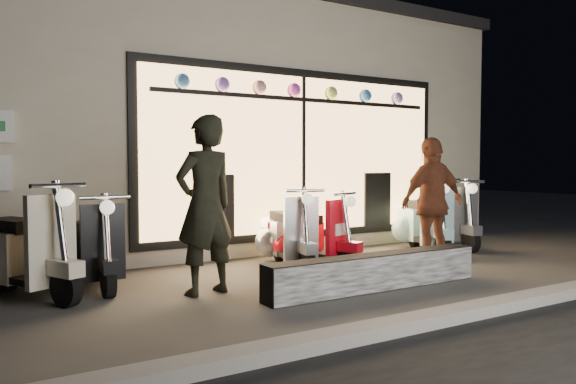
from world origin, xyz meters
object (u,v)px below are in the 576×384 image
graffiti_barrier (375,272)px  scooter_silver (287,235)px  scooter_red (304,237)px  man (205,205)px  woman (433,202)px

graffiti_barrier → scooter_silver: 1.83m
scooter_silver → scooter_red: 0.25m
scooter_red → graffiti_barrier: bearing=-116.1°
man → scooter_silver: bearing=-158.7°
graffiti_barrier → scooter_red: size_ratio=2.04×
graffiti_barrier → man: 2.03m
scooter_silver → woman: bearing=-25.2°
graffiti_barrier → man: (-1.70, 0.79, 0.77)m
man → scooter_red: bearing=-165.9°
scooter_red → man: size_ratio=0.71×
graffiti_barrier → woman: (1.54, 0.63, 0.68)m
scooter_silver → graffiti_barrier: bearing=-77.0°
woman → scooter_silver: bearing=-34.6°
scooter_red → woman: bearing=-56.9°
man → woman: size_ratio=1.10×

